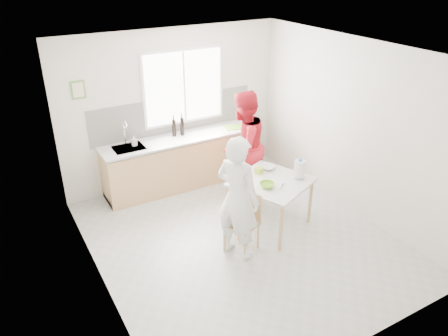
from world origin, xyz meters
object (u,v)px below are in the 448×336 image
(chair_left, at_px, (244,219))
(wine_bottle_b, at_px, (174,128))
(chair_far, at_px, (239,174))
(wine_bottle_a, at_px, (182,126))
(bowl_white, at_px, (268,167))
(bowl_green, at_px, (267,185))
(dining_table, at_px, (271,186))
(person_red, at_px, (243,147))
(person_white, at_px, (238,198))
(milk_jug, at_px, (300,169))

(chair_left, bearing_deg, wine_bottle_b, 157.40)
(chair_far, relative_size, wine_bottle_a, 2.76)
(wine_bottle_b, bearing_deg, chair_far, -58.57)
(chair_left, bearing_deg, bowl_white, 104.24)
(chair_far, xyz_separation_m, bowl_green, (-0.16, -1.01, 0.32))
(bowl_green, relative_size, wine_bottle_a, 0.68)
(chair_far, distance_m, wine_bottle_a, 1.31)
(dining_table, bearing_deg, chair_far, 90.22)
(person_red, bearing_deg, chair_left, 35.74)
(chair_far, bearing_deg, wine_bottle_a, 92.76)
(person_white, xyz_separation_m, bowl_white, (0.96, 0.69, -0.08))
(bowl_green, height_order, wine_bottle_b, wine_bottle_b)
(bowl_white, bearing_deg, person_red, 95.34)
(bowl_green, xyz_separation_m, milk_jug, (0.57, -0.00, 0.12))
(person_red, distance_m, wine_bottle_a, 1.16)
(chair_far, bearing_deg, bowl_white, -95.04)
(bowl_white, distance_m, wine_bottle_a, 1.76)
(person_red, height_order, bowl_white, person_red)
(chair_far, bearing_deg, milk_jug, -91.36)
(dining_table, distance_m, wine_bottle_a, 2.04)
(bowl_white, bearing_deg, wine_bottle_b, 117.38)
(chair_left, height_order, person_white, person_white)
(person_red, relative_size, wine_bottle_b, 6.17)
(chair_left, distance_m, wine_bottle_a, 2.30)
(chair_left, xyz_separation_m, person_white, (-0.16, -0.07, 0.41))
(chair_far, height_order, bowl_green, chair_far)
(wine_bottle_a, xyz_separation_m, wine_bottle_b, (-0.14, 0.03, -0.01))
(person_red, distance_m, wine_bottle_b, 1.27)
(bowl_white, distance_m, milk_jug, 0.55)
(bowl_white, bearing_deg, chair_far, 108.38)
(person_red, bearing_deg, bowl_green, 52.29)
(dining_table, distance_m, milk_jug, 0.49)
(chair_left, relative_size, chair_far, 0.97)
(milk_jug, bearing_deg, wine_bottle_a, 90.76)
(person_white, height_order, bowl_white, person_white)
(wine_bottle_a, distance_m, wine_bottle_b, 0.14)
(person_red, relative_size, milk_jug, 6.51)
(wine_bottle_b, bearing_deg, bowl_green, -76.62)
(bowl_green, distance_m, wine_bottle_b, 2.16)
(person_red, bearing_deg, dining_table, 59.74)
(bowl_white, xyz_separation_m, wine_bottle_b, (-0.84, 1.62, 0.27))
(chair_left, distance_m, chair_far, 1.32)
(person_red, relative_size, bowl_white, 8.07)
(dining_table, bearing_deg, chair_left, -156.58)
(bowl_green, bearing_deg, milk_jug, -0.44)
(bowl_green, relative_size, bowl_white, 0.94)
(person_white, height_order, wine_bottle_a, person_white)
(person_white, relative_size, wine_bottle_b, 5.86)
(chair_left, height_order, milk_jug, milk_jug)
(dining_table, relative_size, chair_left, 1.55)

